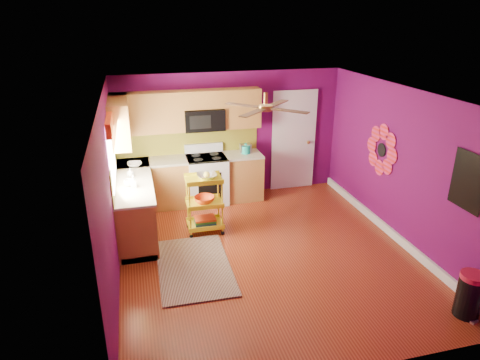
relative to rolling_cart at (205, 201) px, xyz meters
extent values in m
plane|color=maroon|center=(0.80, -0.95, -0.57)|extent=(5.00, 5.00, 0.00)
cube|color=#5F0A50|center=(0.80, 1.55, 0.68)|extent=(4.50, 0.04, 2.50)
cube|color=#5F0A50|center=(0.80, -3.45, 0.68)|extent=(4.50, 0.04, 2.50)
cube|color=#5F0A50|center=(-1.45, -0.95, 0.68)|extent=(0.04, 5.00, 2.50)
cube|color=#5F0A50|center=(3.05, -0.95, 0.68)|extent=(0.04, 5.00, 2.50)
cube|color=silver|center=(0.80, -0.95, 1.93)|extent=(4.50, 5.00, 0.04)
cube|color=white|center=(3.02, -0.95, -0.50)|extent=(0.05, 4.90, 0.14)
cube|color=#955E28|center=(-1.15, 0.40, -0.12)|extent=(0.60, 2.30, 0.90)
cube|color=#955E28|center=(-0.05, 1.25, -0.12)|extent=(2.80, 0.60, 0.90)
cube|color=beige|center=(-1.15, 0.40, 0.35)|extent=(0.63, 2.30, 0.04)
cube|color=beige|center=(-0.05, 1.25, 0.35)|extent=(2.80, 0.63, 0.04)
cube|color=black|center=(-1.15, 0.40, -0.52)|extent=(0.54, 2.30, 0.10)
cube|color=black|center=(-0.05, 1.25, -0.52)|extent=(2.80, 0.54, 0.10)
cube|color=white|center=(0.25, 1.22, -0.11)|extent=(0.76, 0.66, 0.92)
cube|color=black|center=(0.25, 1.22, 0.36)|extent=(0.76, 0.62, 0.03)
cube|color=white|center=(0.25, 1.50, 0.47)|extent=(0.76, 0.06, 0.18)
cube|color=black|center=(0.25, 0.89, -0.12)|extent=(0.45, 0.02, 0.55)
cube|color=#955E28|center=(-0.79, 1.38, 1.26)|extent=(1.32, 0.33, 0.75)
cube|color=#955E28|center=(0.99, 1.38, 1.26)|extent=(0.72, 0.33, 0.75)
cube|color=#955E28|center=(0.25, 1.38, 1.46)|extent=(0.76, 0.33, 0.34)
cube|color=#955E28|center=(-1.29, 0.90, 1.26)|extent=(0.33, 1.30, 0.75)
cube|color=black|center=(0.25, 1.35, 1.08)|extent=(0.76, 0.38, 0.40)
cube|color=olive|center=(-0.05, 1.54, 0.63)|extent=(2.80, 0.01, 0.51)
cube|color=olive|center=(-1.44, 0.40, 0.63)|extent=(0.01, 2.30, 0.51)
cube|color=white|center=(-1.43, 0.10, 0.98)|extent=(0.03, 1.20, 1.00)
cube|color=red|center=(-1.40, 0.10, 1.45)|extent=(0.08, 1.35, 0.22)
cube|color=white|center=(2.15, 1.52, 0.46)|extent=(0.85, 0.04, 2.05)
cube|color=white|center=(2.15, 1.50, 0.46)|extent=(0.95, 0.02, 2.15)
sphere|color=#BF8C3F|center=(2.47, 1.47, 0.43)|extent=(0.07, 0.07, 0.07)
cylinder|color=black|center=(3.03, -0.35, 0.78)|extent=(0.01, 0.24, 0.24)
cube|color=teal|center=(3.03, -2.35, 0.98)|extent=(0.03, 0.52, 0.72)
cube|color=black|center=(3.01, -2.35, 0.98)|extent=(0.01, 0.56, 0.76)
cylinder|color=#BF8C3F|center=(0.80, -0.75, 1.85)|extent=(0.06, 0.06, 0.16)
cylinder|color=#BF8C3F|center=(0.80, -0.75, 1.71)|extent=(0.20, 0.20, 0.08)
cube|color=#4C2D19|center=(1.07, -0.48, 1.71)|extent=(0.47, 0.47, 0.01)
cube|color=#4C2D19|center=(0.53, -0.48, 1.71)|extent=(0.47, 0.47, 0.01)
cube|color=#4C2D19|center=(0.53, -1.02, 1.71)|extent=(0.47, 0.47, 0.01)
cube|color=#4C2D19|center=(1.07, -1.02, 1.71)|extent=(0.47, 0.47, 0.01)
cube|color=black|center=(-0.37, -1.07, -0.55)|extent=(1.08, 1.74, 0.02)
cylinder|color=yellow|center=(-0.28, -0.18, -0.05)|extent=(0.03, 0.03, 0.94)
cylinder|color=yellow|center=(0.26, -0.19, -0.05)|extent=(0.03, 0.03, 0.94)
cylinder|color=yellow|center=(-0.28, 0.19, -0.05)|extent=(0.03, 0.03, 0.94)
cylinder|color=yellow|center=(0.27, 0.18, -0.05)|extent=(0.03, 0.03, 0.94)
sphere|color=black|center=(-0.28, -0.18, -0.53)|extent=(0.07, 0.07, 0.07)
sphere|color=black|center=(0.26, -0.19, -0.53)|extent=(0.07, 0.07, 0.07)
sphere|color=black|center=(-0.28, 0.19, -0.53)|extent=(0.07, 0.07, 0.07)
sphere|color=black|center=(0.27, 0.18, -0.53)|extent=(0.07, 0.07, 0.07)
cube|color=yellow|center=(-0.01, 0.00, 0.40)|extent=(0.62, 0.45, 0.03)
cube|color=yellow|center=(-0.01, 0.00, -0.03)|extent=(0.62, 0.45, 0.03)
cube|color=yellow|center=(-0.01, 0.00, -0.43)|extent=(0.62, 0.45, 0.03)
imported|color=beige|center=(0.05, 0.00, 0.45)|extent=(0.34, 0.34, 0.08)
sphere|color=yellow|center=(0.05, 0.00, 0.48)|extent=(0.11, 0.11, 0.11)
imported|color=red|center=(-0.01, 0.00, 0.04)|extent=(0.35, 0.35, 0.11)
cube|color=navy|center=(-0.01, 0.00, -0.39)|extent=(0.36, 0.27, 0.04)
cube|color=#267233|center=(-0.01, 0.00, -0.35)|extent=(0.36, 0.27, 0.04)
cube|color=red|center=(-0.01, 0.00, -0.32)|extent=(0.36, 0.27, 0.03)
cylinder|color=black|center=(2.79, -2.98, -0.30)|extent=(0.40, 0.40, 0.54)
cylinder|color=#AF1933|center=(2.79, -2.98, 0.00)|extent=(0.31, 0.31, 0.06)
cube|color=beige|center=(2.79, -3.13, -0.55)|extent=(0.12, 0.09, 0.03)
cylinder|color=#15A391|center=(1.05, 1.26, 0.45)|extent=(0.18, 0.18, 0.16)
sphere|color=#15A391|center=(1.05, 1.26, 0.55)|extent=(0.06, 0.06, 0.06)
cube|color=beige|center=(1.05, 1.30, 0.46)|extent=(0.22, 0.15, 0.18)
imported|color=#EA3F72|center=(-1.14, 0.01, 0.47)|extent=(0.09, 0.09, 0.19)
imported|color=white|center=(-1.18, 0.51, 0.45)|extent=(0.12, 0.12, 0.15)
imported|color=white|center=(-1.11, 1.04, 0.41)|extent=(0.27, 0.27, 0.07)
imported|color=white|center=(-1.23, 0.09, 0.43)|extent=(0.14, 0.14, 0.11)
camera|label=1|loc=(-1.05, -6.53, 3.01)|focal=32.00mm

